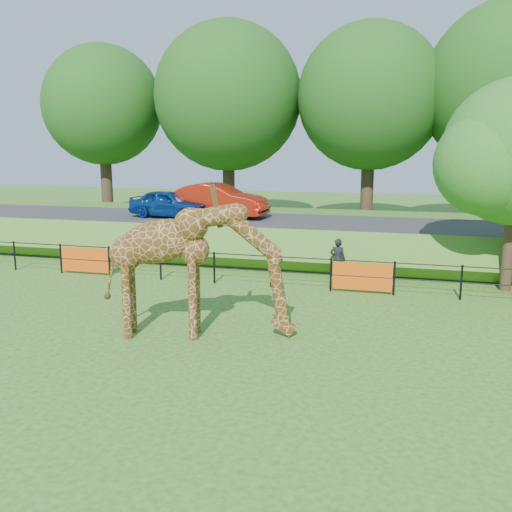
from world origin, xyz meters
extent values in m
plane|color=#275916|center=(0.00, 0.00, 0.00)|extent=(90.00, 90.00, 0.00)
cube|color=#275916|center=(0.00, 15.50, 0.65)|extent=(40.00, 9.00, 1.30)
cube|color=#313134|center=(0.00, 14.00, 1.36)|extent=(40.00, 5.00, 0.12)
imported|color=#123E97|center=(-6.13, 13.69, 2.05)|extent=(3.84, 1.95, 1.25)
imported|color=red|center=(-4.08, 14.37, 2.18)|extent=(4.71, 1.96, 1.51)
imported|color=black|center=(2.01, 9.61, 0.74)|extent=(0.55, 0.37, 1.48)
cylinder|color=#382619|center=(7.50, 9.60, 1.60)|extent=(0.36, 0.36, 3.20)
sphere|color=#27651C|center=(6.58, 8.91, 4.12)|extent=(3.22, 3.22, 3.22)
cylinder|color=#382619|center=(-14.00, 22.00, 2.50)|extent=(0.70, 0.70, 5.00)
sphere|color=#1C4C14|center=(-14.00, 22.00, 6.98)|extent=(7.20, 7.20, 7.20)
cylinder|color=#382619|center=(-6.00, 22.00, 2.50)|extent=(0.70, 0.70, 5.00)
sphere|color=#1C4C14|center=(-6.00, 22.00, 7.31)|extent=(8.40, 8.40, 8.40)
cylinder|color=#382619|center=(2.00, 22.00, 2.50)|extent=(0.70, 0.70, 5.00)
sphere|color=#1C4C14|center=(2.00, 22.00, 7.14)|extent=(7.80, 7.80, 7.80)
cylinder|color=#382619|center=(9.00, 22.00, 2.50)|extent=(0.70, 0.70, 5.00)
camera|label=1|loc=(4.40, -9.98, 4.77)|focal=40.00mm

